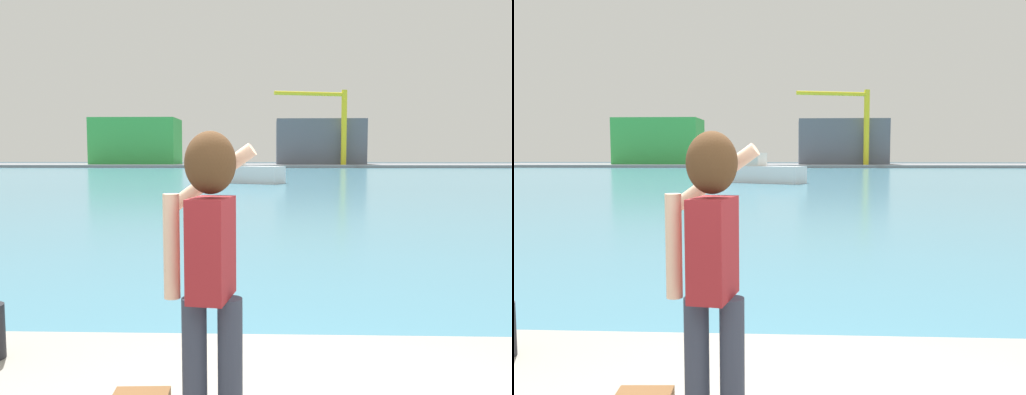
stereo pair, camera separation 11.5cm
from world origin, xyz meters
TOP-DOWN VIEW (x-y plane):
  - ground_plane at (0.00, 50.00)m, footprint 220.00×220.00m
  - harbor_water at (0.00, 52.00)m, footprint 140.00×100.00m
  - far_shore_dock at (0.00, 92.00)m, footprint 140.00×20.00m
  - person_photographer at (-0.56, 0.36)m, footprint 0.53×0.56m
  - boat_moored at (-3.04, 35.85)m, footprint 7.57×5.01m
  - warehouse_left at (-26.58, 92.92)m, footprint 16.26×9.02m
  - warehouse_right at (9.07, 92.89)m, footprint 16.58×10.61m
  - port_crane at (10.81, 85.77)m, footprint 13.12×3.60m

SIDE VIEW (x-z plane):
  - ground_plane at x=0.00m, z-range 0.00..0.00m
  - harbor_water at x=0.00m, z-range 0.00..0.02m
  - far_shore_dock at x=0.00m, z-range 0.00..0.50m
  - boat_moored at x=-3.04m, z-range -0.30..2.04m
  - person_photographer at x=-0.56m, z-range 0.71..2.45m
  - warehouse_right at x=9.07m, z-range 0.50..8.93m
  - warehouse_left at x=-26.58m, z-range 0.50..9.32m
  - port_crane at x=10.81m, z-range 2.38..15.68m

